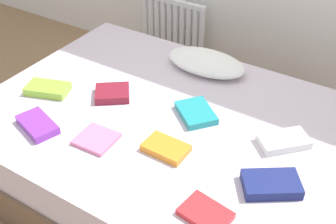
{
  "coord_description": "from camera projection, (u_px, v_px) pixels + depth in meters",
  "views": [
    {
      "loc": [
        0.97,
        -1.51,
        1.88
      ],
      "look_at": [
        0.0,
        0.05,
        0.48
      ],
      "focal_mm": 44.81,
      "sensor_mm": 36.0,
      "label": 1
    }
  ],
  "objects": [
    {
      "name": "textbook_maroon",
      "position": [
        112.0,
        93.0,
        2.38
      ],
      "size": [
        0.25,
        0.25,
        0.04
      ],
      "primitive_type": "cube",
      "rotation": [
        0.0,
        0.0,
        0.64
      ],
      "color": "maroon",
      "rests_on": "bed"
    },
    {
      "name": "textbook_navy",
      "position": [
        271.0,
        184.0,
        1.82
      ],
      "size": [
        0.29,
        0.26,
        0.05
      ],
      "primitive_type": "cube",
      "rotation": [
        0.0,
        0.0,
        0.6
      ],
      "color": "navy",
      "rests_on": "bed"
    },
    {
      "name": "textbook_lime",
      "position": [
        48.0,
        89.0,
        2.42
      ],
      "size": [
        0.27,
        0.21,
        0.05
      ],
      "primitive_type": "cube",
      "rotation": [
        0.0,
        0.0,
        0.34
      ],
      "color": "#8CC638",
      "rests_on": "bed"
    },
    {
      "name": "pillow",
      "position": [
        206.0,
        62.0,
        2.6
      ],
      "size": [
        0.51,
        0.29,
        0.1
      ],
      "primitive_type": "ellipsoid",
      "color": "white",
      "rests_on": "bed"
    },
    {
      "name": "textbook_purple",
      "position": [
        37.0,
        125.0,
        2.16
      ],
      "size": [
        0.27,
        0.2,
        0.04
      ],
      "primitive_type": "cube",
      "rotation": [
        0.0,
        0.0,
        -0.31
      ],
      "color": "purple",
      "rests_on": "bed"
    },
    {
      "name": "textbook_orange",
      "position": [
        166.0,
        148.0,
        2.02
      ],
      "size": [
        0.22,
        0.14,
        0.04
      ],
      "primitive_type": "cube",
      "rotation": [
        0.0,
        0.0,
        -0.02
      ],
      "color": "orange",
      "rests_on": "bed"
    },
    {
      "name": "textbook_red",
      "position": [
        206.0,
        214.0,
        1.71
      ],
      "size": [
        0.22,
        0.17,
        0.03
      ],
      "primitive_type": "cube",
      "rotation": [
        0.0,
        0.0,
        -0.15
      ],
      "color": "red",
      "rests_on": "bed"
    },
    {
      "name": "radiator",
      "position": [
        172.0,
        28.0,
        3.45
      ],
      "size": [
        0.59,
        0.04,
        0.49
      ],
      "color": "white",
      "rests_on": "ground"
    },
    {
      "name": "textbook_white",
      "position": [
        284.0,
        141.0,
        2.05
      ],
      "size": [
        0.27,
        0.27,
        0.04
      ],
      "primitive_type": "cube",
      "rotation": [
        0.0,
        0.0,
        0.8
      ],
      "color": "white",
      "rests_on": "bed"
    },
    {
      "name": "textbook_teal",
      "position": [
        196.0,
        113.0,
        2.24
      ],
      "size": [
        0.28,
        0.27,
        0.04
      ],
      "primitive_type": "cube",
      "rotation": [
        0.0,
        0.0,
        -0.68
      ],
      "color": "teal",
      "rests_on": "bed"
    },
    {
      "name": "bed",
      "position": [
        163.0,
        149.0,
        2.42
      ],
      "size": [
        2.0,
        1.5,
        0.5
      ],
      "color": "brown",
      "rests_on": "ground"
    },
    {
      "name": "textbook_pink",
      "position": [
        96.0,
        139.0,
        2.08
      ],
      "size": [
        0.2,
        0.19,
        0.02
      ],
      "primitive_type": "cube",
      "rotation": [
        0.0,
        0.0,
        0.05
      ],
      "color": "pink",
      "rests_on": "bed"
    },
    {
      "name": "ground_plane",
      "position": [
        164.0,
        178.0,
        2.57
      ],
      "size": [
        8.0,
        8.0,
        0.0
      ],
      "primitive_type": "plane",
      "color": "#93704C"
    }
  ]
}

